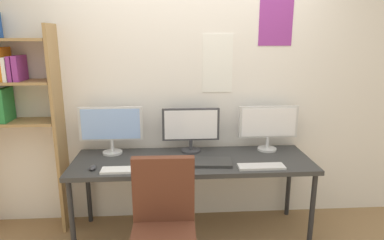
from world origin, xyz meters
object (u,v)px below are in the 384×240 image
Objects in this scene: desk at (192,165)px; laptop_closed at (213,162)px; monitor_center at (191,127)px; bookshelf at (0,92)px; monitor_left at (111,127)px; computer_mouse at (93,168)px; keyboard_left at (126,170)px; keyboard_right at (261,167)px; monitor_right at (268,125)px.

desk is 6.60× the size of laptop_closed.
desk is at bearing -90.00° from monitor_center.
bookshelf is at bearing 172.19° from desk.
monitor_left is (0.95, -0.02, -0.33)m from bookshelf.
computer_mouse is at bearing -104.55° from monitor_left.
desk is 0.61m from keyboard_left.
laptop_closed is at bearing -62.45° from monitor_center.
monitor_center is at bearing -0.63° from bookshelf.
monitor_center is 0.95m from computer_mouse.
laptop_closed is (0.17, -0.32, -0.23)m from monitor_center.
keyboard_right is at bearing -12.26° from laptop_closed.
keyboard_right is (-0.18, -0.44, -0.24)m from monitor_right.
monitor_left is 1.08× the size of monitor_center.
monitor_left is at bearing -1.12° from bookshelf.
keyboard_left is at bearing -141.70° from monitor_center.
desk is 0.36m from monitor_center.
monitor_center is 0.43m from laptop_closed.
monitor_right is at bearing 0.00° from monitor_center.
monitor_right is (0.74, 0.21, 0.30)m from desk.
laptop_closed is at bearing -19.65° from monitor_left.
monitor_right is at bearing 16.11° from desk.
keyboard_left is (-0.56, -0.44, -0.23)m from monitor_center.
laptop_closed reaches higher than keyboard_left.
monitor_left is 0.47m from computer_mouse.
bookshelf is 2.36m from keyboard_right.
monitor_left is at bearing 180.00° from monitor_center.
bookshelf is 1.34m from keyboard_left.
keyboard_left is at bearing -68.39° from monitor_left.
monitor_left is 1.49× the size of keyboard_right.
monitor_right reaches higher than computer_mouse.
keyboard_right is (2.24, -0.46, -0.57)m from bookshelf.
computer_mouse is at bearing 177.74° from keyboard_right.
monitor_center is 1.38× the size of keyboard_right.
bookshelf is 1.10m from computer_mouse.
monitor_left is 1.39m from keyboard_right.
monitor_right is 1.63m from computer_mouse.
monitor_center is (0.74, -0.00, -0.02)m from monitor_left.
monitor_right is at bearing -0.00° from monitor_left.
bookshelf is 5.37× the size of keyboard_right.
laptop_closed is (1.85, -0.34, -0.57)m from bookshelf.
keyboard_left is at bearing -22.30° from bookshelf.
monitor_center is 0.74m from monitor_right.
bookshelf is 6.51× the size of laptop_closed.
desk is 5.45× the size of keyboard_right.
monitor_right reaches higher than laptop_closed.
monitor_left is 0.74m from monitor_center.
monitor_left is 1.80× the size of laptop_closed.
laptop_closed reaches higher than desk.
keyboard_right is at bearing 0.00° from keyboard_left.
keyboard_left is 0.28m from computer_mouse.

